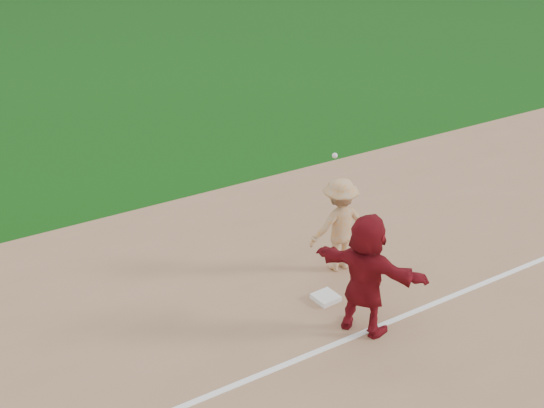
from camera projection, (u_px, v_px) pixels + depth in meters
ground at (322, 312)px, 10.86m from camera, size 160.00×160.00×0.00m
foul_line at (353, 337)px, 10.24m from camera, size 60.00×0.10×0.01m
first_base at (326, 298)px, 11.12m from camera, size 0.40×0.40×0.08m
base_runner at (366, 275)px, 10.01m from camera, size 1.33×1.86×1.94m
first_base_play at (339, 225)px, 11.69m from camera, size 1.14×0.81×2.41m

